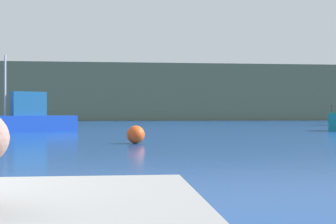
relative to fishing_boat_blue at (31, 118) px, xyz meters
name	(u,v)px	position (x,y,z in m)	size (l,w,h in m)	color
hillside_backdrop	(104,93)	(3.27, 47.95, 3.56)	(140.00, 10.73, 8.86)	#5B664C
fishing_boat_blue	(31,118)	(0.00, 0.00, 0.00)	(5.53, 3.58, 4.65)	blue
mooring_buoy	(136,135)	(6.02, -12.32, -0.53)	(0.68, 0.68, 0.68)	#E54C19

